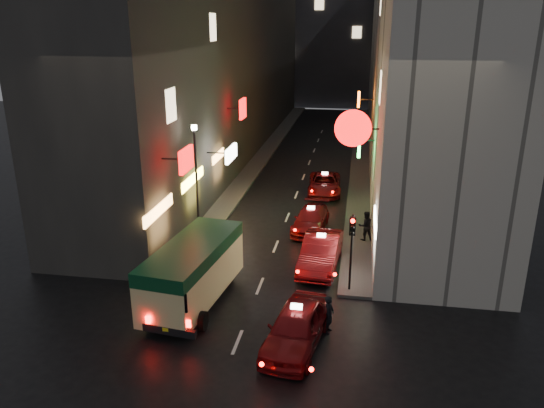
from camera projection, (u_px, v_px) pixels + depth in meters
The scene contains 14 objects.
building_left at pixel (224, 50), 46.04m from camera, with size 7.59×52.27×18.00m.
building_right at pixel (412, 51), 43.54m from camera, with size 8.14×52.00×18.00m.
building_far at pixel (336, 24), 73.98m from camera, with size 30.00×10.00×22.00m, color #37373C.
sidewalk_left at pixel (266, 152), 48.37m from camera, with size 1.50×52.00×0.15m, color #494744.
sidewalk_right at pixel (360, 155), 47.04m from camera, with size 1.50×52.00×0.15m, color #494744.
minibus at pixel (193, 266), 21.99m from camera, with size 2.93×6.47×2.68m.
taxi_near at pixel (296, 324), 19.25m from camera, with size 3.14×5.95×1.97m.
taxi_second at pixel (321, 250), 25.53m from camera, with size 2.76×5.92×2.00m.
taxi_third at pixel (311, 218), 30.22m from camera, with size 2.23×4.70×1.62m.
taxi_far at pixel (325, 182), 36.73m from camera, with size 2.24×4.95×1.71m.
pedestrian_crossing at pixel (329, 312), 20.14m from camera, with size 0.57×0.37×1.74m, color black.
pedestrian_sidewalk at pixel (366, 224), 28.35m from camera, with size 0.69×0.43×1.84m, color black.
traffic_light at pixel (352, 237), 22.43m from camera, with size 0.26×0.43×3.50m.
lamp_post at pixel (196, 176), 27.59m from camera, with size 0.28×0.28×6.22m.
Camera 1 is at (4.09, -12.55, 11.32)m, focal length 35.00 mm.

